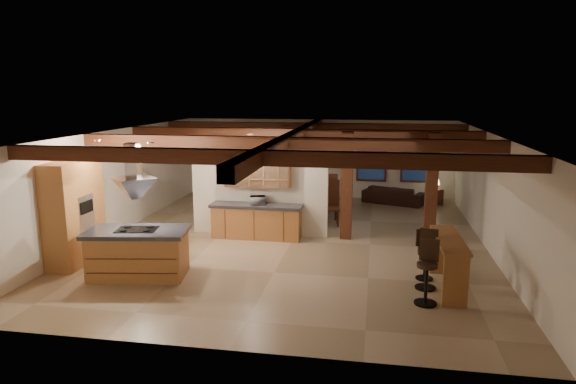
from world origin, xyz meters
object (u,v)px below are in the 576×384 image
(kitchen_island, at_px, (138,253))
(sofa, at_px, (394,195))
(dining_table, at_px, (305,208))
(bar_counter, at_px, (448,255))

(kitchen_island, relative_size, sofa, 1.08)
(kitchen_island, height_order, sofa, kitchen_island)
(kitchen_island, height_order, dining_table, kitchen_island)
(kitchen_island, height_order, bar_counter, bar_counter)
(sofa, distance_m, bar_counter, 8.06)
(sofa, bearing_deg, dining_table, 64.47)
(dining_table, bearing_deg, bar_counter, -76.61)
(kitchen_island, bearing_deg, sofa, 55.99)
(dining_table, relative_size, sofa, 0.91)
(dining_table, relative_size, bar_counter, 0.94)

